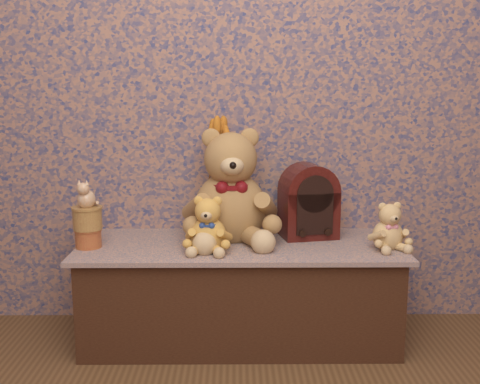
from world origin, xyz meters
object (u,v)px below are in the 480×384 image
Objects in this scene: teddy_large at (230,180)px; cathedral_radio at (308,201)px; biscuit_tin_lower at (88,238)px; ceramic_vase at (218,215)px; teddy_small at (388,224)px; cat_figurine at (86,193)px; teddy_medium at (208,221)px.

teddy_large is 1.59× the size of cathedral_radio.
ceramic_vase is at bearing 19.76° from biscuit_tin_lower.
cathedral_radio reaches higher than teddy_small.
cat_figurine reaches higher than biscuit_tin_lower.
teddy_small is at bearing 4.70° from cat_figurine.
ceramic_vase is 1.73× the size of biscuit_tin_lower.
biscuit_tin_lower is at bearing -171.93° from teddy_large.
teddy_medium is 0.76m from teddy_small.
teddy_small is 0.38m from cathedral_radio.
teddy_large reaches higher than biscuit_tin_lower.
cathedral_radio is (-0.32, 0.19, 0.06)m from teddy_small.
ceramic_vase is (-0.73, 0.22, -0.01)m from teddy_small.
ceramic_vase is 0.59m from biscuit_tin_lower.
biscuit_tin_lower is at bearing 167.15° from teddy_small.
biscuit_tin_lower is at bearing 178.57° from cathedral_radio.
ceramic_vase is at bearing 164.75° from cathedral_radio.
biscuit_tin_lower is 0.89× the size of cat_figurine.
teddy_large is 0.62m from cat_figurine.
ceramic_vase is (0.03, 0.25, -0.03)m from teddy_medium.
cat_figurine is at bearing -160.24° from ceramic_vase.
teddy_small is 1.74× the size of cat_figurine.
ceramic_vase is at bearing 25.49° from cat_figurine.
biscuit_tin_lower is (-1.28, 0.02, -0.07)m from teddy_small.
teddy_small is 1.28m from biscuit_tin_lower.
teddy_medium reaches higher than ceramic_vase.
ceramic_vase is at bearing 87.23° from teddy_medium.
biscuit_tin_lower is at bearing 179.35° from teddy_medium.
teddy_large is 0.25m from teddy_medium.
teddy_medium is at bearing -97.66° from ceramic_vase.
cathedral_radio is at bearing 136.71° from teddy_small.
teddy_small is at bearing 6.93° from teddy_medium.
teddy_medium reaches higher than biscuit_tin_lower.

